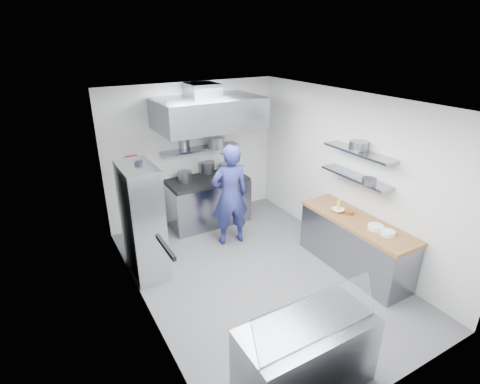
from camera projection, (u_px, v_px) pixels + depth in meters
floor at (258, 275)px, 6.11m from camera, size 5.00×5.00×0.00m
ceiling at (262, 101)px, 5.01m from camera, size 5.00×5.00×0.00m
wall_back at (193, 153)px, 7.55m from camera, size 3.60×2.80×0.02m
wall_front at (402, 288)px, 3.57m from camera, size 3.60×2.80×0.02m
wall_left at (140, 225)px, 4.74m from camera, size 2.80×5.00×0.02m
wall_right at (349, 175)px, 6.38m from camera, size 2.80×5.00×0.02m
gas_range at (208, 202)px, 7.65m from camera, size 1.60×0.80×0.90m
cooktop at (207, 180)px, 7.46m from camera, size 1.57×0.78×0.06m
stock_pot_left at (185, 177)px, 7.28m from camera, size 0.28×0.28×0.20m
stock_pot_mid at (206, 167)px, 7.75m from camera, size 0.33×0.33×0.24m
stock_pot_right at (225, 167)px, 7.84m from camera, size 0.27×0.27×0.16m
over_range_shelf at (201, 149)px, 7.42m from camera, size 1.60×0.30×0.04m
shelf_pot_a at (183, 142)px, 7.44m from camera, size 0.27×0.27×0.18m
shelf_pot_b at (216, 143)px, 7.34m from camera, size 0.33×0.33×0.22m
extractor_hood at (208, 113)px, 6.79m from camera, size 1.90×1.15×0.55m
hood_duct at (202, 90)px, 6.82m from camera, size 0.55×0.55×0.24m
red_firebox at (132, 163)px, 6.92m from camera, size 0.22×0.10×0.26m
chef at (230, 195)px, 6.72m from camera, size 0.75×0.55×1.89m
wire_rack at (142, 221)px, 5.85m from camera, size 0.50×0.90×1.85m
rack_bin_a at (146, 232)px, 5.79m from camera, size 0.16×0.20×0.18m
rack_bin_b at (133, 191)px, 6.02m from camera, size 0.13×0.17×0.15m
rack_jar at (139, 167)px, 5.55m from camera, size 0.12×0.12×0.18m
knife_strip at (165, 247)px, 3.97m from camera, size 0.04×0.55×0.05m
prep_counter_base at (354, 246)px, 6.14m from camera, size 0.62×2.00×0.84m
prep_counter_top at (358, 221)px, 5.97m from camera, size 0.65×2.04×0.06m
plate_stack_a at (388, 233)px, 5.50m from camera, size 0.22×0.22×0.06m
plate_stack_b at (376, 227)px, 5.66m from camera, size 0.24×0.24×0.06m
copper_pan at (349, 212)px, 6.13m from camera, size 0.15×0.15×0.06m
squeeze_bottle at (339, 205)px, 6.24m from camera, size 0.06×0.06×0.18m
mixing_bowl at (338, 210)px, 6.21m from camera, size 0.22×0.22×0.05m
wall_shelf_lower at (356, 177)px, 6.03m from camera, size 0.30×1.30×0.04m
wall_shelf_upper at (359, 152)px, 5.87m from camera, size 0.30×1.30×0.04m
shelf_pot_c at (369, 181)px, 5.66m from camera, size 0.22×0.22×0.10m
shelf_pot_d at (358, 146)px, 5.87m from camera, size 0.29×0.29×0.14m
display_case at (306, 356)px, 4.04m from camera, size 1.50×0.70×0.85m
display_glass at (318, 316)px, 3.69m from camera, size 1.47×0.19×0.42m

